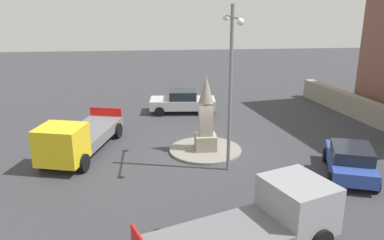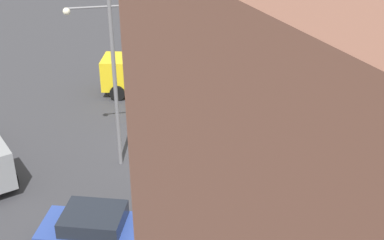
{
  "view_description": "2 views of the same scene",
  "coord_description": "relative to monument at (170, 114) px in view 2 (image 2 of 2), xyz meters",
  "views": [
    {
      "loc": [
        18.69,
        -2.48,
        7.63
      ],
      "look_at": [
        0.87,
        -0.78,
        1.98
      ],
      "focal_mm": 36.79,
      "sensor_mm": 36.0,
      "label": 1
    },
    {
      "loc": [
        3.27,
        19.71,
        11.64
      ],
      "look_at": [
        -0.75,
        0.97,
        1.87
      ],
      "focal_mm": 47.71,
      "sensor_mm": 36.0,
      "label": 2
    }
  ],
  "objects": [
    {
      "name": "truck_yellow_parked_right",
      "position": [
        0.2,
        -6.38,
        -0.81
      ],
      "size": [
        6.62,
        3.55,
        2.09
      ],
      "color": "yellow",
      "rests_on": "ground"
    },
    {
      "name": "car_silver_approaching",
      "position": [
        -7.2,
        -0.64,
        -1.0
      ],
      "size": [
        2.34,
        4.51,
        1.56
      ],
      "color": "#B7BABF",
      "rests_on": "ground"
    },
    {
      "name": "monument",
      "position": [
        0.0,
        0.0,
        0.0
      ],
      "size": [
        1.06,
        1.06,
        3.84
      ],
      "color": "gray",
      "rests_on": "traffic_island"
    },
    {
      "name": "car_blue_passing",
      "position": [
        3.48,
        5.97,
        -1.03
      ],
      "size": [
        4.34,
        3.01,
        1.43
      ],
      "color": "#2D479E",
      "rests_on": "ground"
    },
    {
      "name": "streetlamp",
      "position": [
        2.34,
        0.74,
        2.68
      ],
      "size": [
        3.4,
        0.28,
        7.35
      ],
      "color": "slate",
      "rests_on": "ground"
    },
    {
      "name": "ground_plane",
      "position": [
        0.0,
        0.0,
        -1.77
      ],
      "size": [
        80.0,
        80.0,
        0.0
      ],
      "primitive_type": "plane",
      "color": "#38383D"
    },
    {
      "name": "traffic_island",
      "position": [
        0.0,
        0.0,
        -1.71
      ],
      "size": [
        3.7,
        3.7,
        0.13
      ],
      "primitive_type": "cylinder",
      "color": "gray",
      "rests_on": "ground"
    },
    {
      "name": "tree_near_wall",
      "position": [
        1.01,
        10.73,
        2.02
      ],
      "size": [
        3.2,
        3.2,
        5.42
      ],
      "color": "brown",
      "rests_on": "ground"
    }
  ]
}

